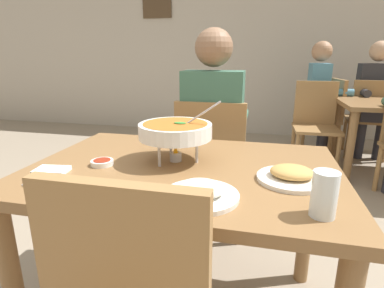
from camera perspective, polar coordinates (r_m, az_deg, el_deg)
name	(u,v)px	position (r m, az deg, el deg)	size (l,w,h in m)	color
cafe_rear_partition	(247,30)	(4.74, 10.16, 20.11)	(10.00, 0.10, 3.00)	#BCB2A3
dining_table_main	(184,191)	(1.27, -1.56, -8.81)	(1.22, 0.85, 0.73)	brown
chair_diner_main	(212,161)	(1.96, 3.73, -3.15)	(0.44, 0.44, 0.90)	olive
diner_main	(213,124)	(1.92, 4.02, 3.82)	(0.40, 0.45, 1.31)	#2D2D38
curry_bowl	(175,131)	(1.25, -3.11, 2.43)	(0.33, 0.30, 0.26)	silver
rice_plate	(201,192)	(0.96, 1.62, -8.94)	(0.24, 0.24, 0.06)	white
appetizer_plate	(291,175)	(1.14, 18.03, -5.58)	(0.24, 0.24, 0.06)	white
sauce_dish	(102,162)	(1.29, -16.39, -3.29)	(0.09, 0.09, 0.02)	white
napkin_folded	(52,171)	(1.28, -24.67, -4.51)	(0.12, 0.08, 0.02)	white
fork_utensil	(38,176)	(1.25, -26.74, -5.33)	(0.01, 0.17, 0.01)	silver
spoon_utensil	(50,177)	(1.22, -24.93, -5.61)	(0.01, 0.17, 0.01)	silver
drink_glass	(324,197)	(0.92, 23.37, -8.97)	(0.07, 0.07, 0.13)	silver
chair_bg_middle	(326,113)	(3.89, 23.61, 5.27)	(0.50, 0.50, 0.90)	olive
chair_bg_right	(369,115)	(4.00, 30.08, 4.72)	(0.49, 0.49, 0.90)	olive
chair_bg_corner	(315,120)	(3.44, 21.98, 4.16)	(0.45, 0.45, 0.90)	olive
patron_bg_middle	(321,93)	(3.85, 22.87, 8.82)	(0.45, 0.40, 1.31)	#2D2D38
patron_bg_right	(375,93)	(4.04, 30.87, 8.10)	(0.40, 0.45, 1.31)	#2D2D38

